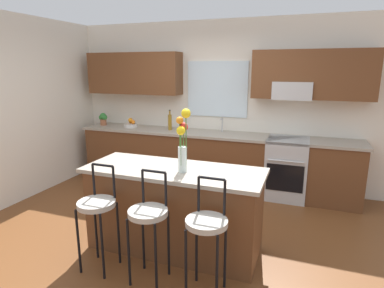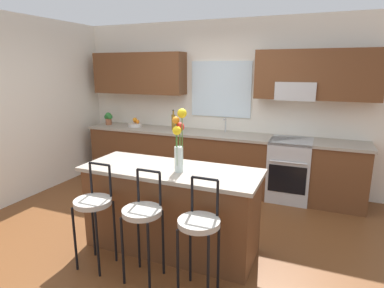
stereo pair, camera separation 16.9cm
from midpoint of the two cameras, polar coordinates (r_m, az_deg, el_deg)
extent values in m
plane|color=brown|center=(3.99, -3.02, -15.74)|extent=(14.00, 14.00, 0.00)
cube|color=silver|center=(5.37, -27.32, 5.57)|extent=(0.12, 4.60, 2.70)
cube|color=silver|center=(5.45, 6.22, 7.08)|extent=(5.60, 0.12, 2.70)
cube|color=brown|center=(5.79, -8.60, 12.34)|extent=(1.69, 0.34, 0.70)
cube|color=brown|center=(4.97, 22.21, 11.36)|extent=(1.69, 0.34, 0.70)
cube|color=silver|center=(5.36, 6.08, 9.66)|extent=(1.02, 0.03, 0.90)
cube|color=#B7BABC|center=(4.96, 18.99, 8.95)|extent=(0.56, 0.36, 0.26)
cube|color=brown|center=(5.29, 4.87, -3.15)|extent=(4.50, 0.60, 0.88)
cube|color=#9E9384|center=(5.18, 4.97, 1.73)|extent=(4.56, 0.64, 0.04)
cube|color=#B7BABC|center=(5.15, 6.37, 1.07)|extent=(0.54, 0.38, 0.11)
cylinder|color=#B7BABC|center=(5.27, 6.91, 3.33)|extent=(0.02, 0.02, 0.22)
cylinder|color=#B7BABC|center=(5.19, 6.77, 4.42)|extent=(0.02, 0.12, 0.02)
cube|color=#B7BABC|center=(5.05, 17.90, -4.34)|extent=(0.60, 0.60, 0.92)
cube|color=black|center=(4.79, 17.54, -6.04)|extent=(0.52, 0.02, 0.40)
cylinder|color=#B7BABC|center=(4.68, 17.72, -3.17)|extent=(0.50, 0.02, 0.02)
cube|color=brown|center=(3.54, -2.35, -11.78)|extent=(1.81, 0.65, 0.88)
cube|color=#9E9384|center=(3.37, -2.42, -4.68)|extent=(1.89, 0.73, 0.04)
cylinder|color=black|center=(3.39, -18.78, -15.79)|extent=(0.02, 0.02, 0.66)
cylinder|color=black|center=(3.24, -15.00, -17.01)|extent=(0.02, 0.02, 0.66)
cylinder|color=black|center=(3.57, -15.87, -14.02)|extent=(0.02, 0.02, 0.66)
cylinder|color=black|center=(3.43, -12.19, -15.05)|extent=(0.02, 0.02, 0.66)
cylinder|color=#B2ADA3|center=(3.25, -15.85, -9.94)|extent=(0.36, 0.36, 0.05)
cylinder|color=black|center=(3.35, -16.22, -5.85)|extent=(0.02, 0.02, 0.32)
cylinder|color=black|center=(3.22, -12.93, -6.47)|extent=(0.02, 0.02, 0.32)
cylinder|color=black|center=(3.23, -14.77, -3.49)|extent=(0.23, 0.02, 0.02)
cylinder|color=black|center=(3.09, -10.65, -18.32)|extent=(0.02, 0.02, 0.66)
cylinder|color=black|center=(2.97, -6.01, -19.58)|extent=(0.02, 0.02, 0.66)
cylinder|color=black|center=(3.29, -8.00, -16.14)|extent=(0.02, 0.02, 0.66)
cylinder|color=black|center=(3.18, -3.59, -17.18)|extent=(0.02, 0.02, 0.66)
cylinder|color=#B2ADA3|center=(2.96, -7.27, -11.89)|extent=(0.36, 0.36, 0.05)
cylinder|color=black|center=(3.05, -8.03, -7.36)|extent=(0.02, 0.02, 0.32)
cylinder|color=black|center=(2.95, -4.06, -8.03)|extent=(0.02, 0.02, 0.32)
cylinder|color=black|center=(2.94, -6.16, -4.79)|extent=(0.23, 0.02, 0.02)
cylinder|color=black|center=(2.87, -0.74, -20.85)|extent=(0.02, 0.02, 0.66)
cylinder|color=black|center=(2.79, 4.75, -21.98)|extent=(0.02, 0.02, 0.66)
cylinder|color=black|center=(3.08, 1.34, -18.23)|extent=(0.02, 0.02, 0.66)
cylinder|color=black|center=(3.01, 6.43, -19.16)|extent=(0.02, 0.02, 0.66)
cylinder|color=#B2ADA3|center=(2.75, 3.04, -13.85)|extent=(0.36, 0.36, 0.05)
cylinder|color=black|center=(2.83, 1.75, -8.95)|extent=(0.02, 0.02, 0.32)
cylinder|color=black|center=(2.76, 6.36, -9.60)|extent=(0.02, 0.02, 0.32)
cylinder|color=black|center=(2.73, 4.08, -6.18)|extent=(0.23, 0.02, 0.02)
cylinder|color=silver|center=(3.21, -0.86, -2.76)|extent=(0.09, 0.09, 0.26)
cylinder|color=#3D722D|center=(3.14, -0.22, 0.79)|extent=(0.01, 0.01, 0.52)
sphere|color=yellow|center=(3.10, -0.22, 5.50)|extent=(0.09, 0.09, 0.09)
cylinder|color=#3D722D|center=(3.21, -0.65, -0.26)|extent=(0.01, 0.01, 0.38)
sphere|color=red|center=(3.17, -0.66, 3.07)|extent=(0.09, 0.09, 0.09)
cylinder|color=#3D722D|center=(3.17, -1.31, 0.25)|extent=(0.01, 0.01, 0.45)
sphere|color=orange|center=(3.13, -1.33, 4.26)|extent=(0.07, 0.07, 0.07)
cylinder|color=#3D722D|center=(3.14, -1.14, -0.76)|extent=(0.01, 0.01, 0.35)
sphere|color=yellow|center=(3.11, -1.16, 2.40)|extent=(0.09, 0.09, 0.09)
cylinder|color=silver|center=(5.79, -9.29, 3.35)|extent=(0.24, 0.24, 0.06)
sphere|color=orange|center=(5.75, -8.85, 3.96)|extent=(0.07, 0.07, 0.07)
sphere|color=orange|center=(5.83, -9.30, 4.07)|extent=(0.07, 0.07, 0.07)
sphere|color=orange|center=(5.77, -9.32, 4.28)|extent=(0.08, 0.08, 0.08)
cylinder|color=olive|center=(5.41, -2.44, 3.89)|extent=(0.06, 0.06, 0.26)
cylinder|color=olive|center=(5.39, -2.46, 5.61)|extent=(0.03, 0.03, 0.07)
cylinder|color=black|center=(5.38, -2.46, 6.04)|extent=(0.03, 0.03, 0.02)
cylinder|color=#9E5B3D|center=(6.10, -13.87, 3.89)|extent=(0.11, 0.11, 0.11)
sphere|color=#2D7A33|center=(6.08, -13.93, 4.95)|extent=(0.11, 0.11, 0.11)
sphere|color=#2D7A33|center=(6.12, -14.16, 4.71)|extent=(0.10, 0.10, 0.10)
sphere|color=#2D7A33|center=(6.05, -13.67, 4.74)|extent=(0.10, 0.10, 0.10)
camera|label=1|loc=(0.08, -88.81, 0.28)|focal=29.91mm
camera|label=2|loc=(0.08, 91.19, -0.28)|focal=29.91mm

